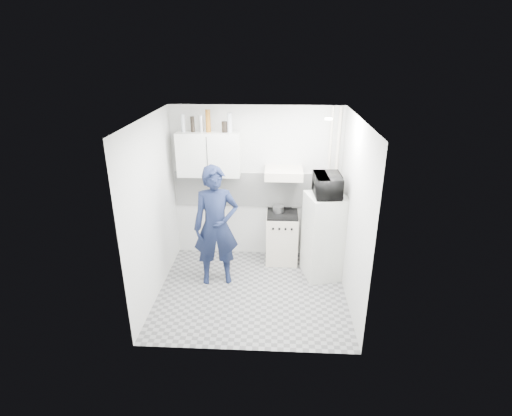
{
  "coord_description": "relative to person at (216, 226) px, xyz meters",
  "views": [
    {
      "loc": [
        0.33,
        -5.1,
        3.47
      ],
      "look_at": [
        0.05,
        0.3,
        1.25
      ],
      "focal_mm": 28.0,
      "sensor_mm": 36.0,
      "label": 1
    }
  ],
  "objects": [
    {
      "name": "fridge",
      "position": [
        1.66,
        0.27,
        -0.25
      ],
      "size": [
        0.69,
        0.69,
        1.37
      ],
      "primitive_type": "cube",
      "rotation": [
        0.0,
        0.0,
        0.25
      ],
      "color": "white",
      "rests_on": "floor"
    },
    {
      "name": "pipe_b",
      "position": [
        1.74,
        0.87,
        0.36
      ],
      "size": [
        0.04,
        0.04,
        2.6
      ],
      "primitive_type": "cylinder",
      "color": "beige",
      "rests_on": "floor"
    },
    {
      "name": "saucepan",
      "position": [
        0.94,
        0.77,
        -0.01
      ],
      "size": [
        0.18,
        0.18,
        0.1
      ],
      "primitive_type": "cylinder",
      "color": "silver",
      "rests_on": "stove_top"
    },
    {
      "name": "bottle_d",
      "position": [
        -0.18,
        0.77,
        1.44
      ],
      "size": [
        0.08,
        0.08,
        0.35
      ],
      "primitive_type": "cylinder",
      "color": "brown",
      "rests_on": "upper_cabinet"
    },
    {
      "name": "wall_left",
      "position": [
        -0.84,
        -0.3,
        0.36
      ],
      "size": [
        0.0,
        2.6,
        2.6
      ],
      "primitive_type": "plane",
      "rotation": [
        1.57,
        0.0,
        1.57
      ],
      "color": "silver",
      "rests_on": "floor"
    },
    {
      "name": "pipe_a",
      "position": [
        1.86,
        0.87,
        0.36
      ],
      "size": [
        0.05,
        0.05,
        2.6
      ],
      "primitive_type": "cylinder",
      "color": "beige",
      "rests_on": "floor"
    },
    {
      "name": "stove_top",
      "position": [
        1.0,
        0.7,
        -0.08
      ],
      "size": [
        0.51,
        0.51,
        0.03
      ],
      "primitive_type": "cube",
      "color": "black",
      "rests_on": "stove"
    },
    {
      "name": "backsplash",
      "position": [
        0.56,
        0.93,
        0.26
      ],
      "size": [
        2.74,
        0.03,
        0.6
      ],
      "primitive_type": "cube",
      "color": "white",
      "rests_on": "wall_back"
    },
    {
      "name": "ceiling_spot_fixture",
      "position": [
        1.56,
        -0.1,
        1.63
      ],
      "size": [
        0.1,
        0.1,
        0.02
      ],
      "primitive_type": "cylinder",
      "color": "white",
      "rests_on": "ceiling"
    },
    {
      "name": "floor",
      "position": [
        0.56,
        -0.3,
        -0.94
      ],
      "size": [
        2.8,
        2.8,
        0.0
      ],
      "primitive_type": "plane",
      "color": "gray",
      "rests_on": "ground"
    },
    {
      "name": "ceiling",
      "position": [
        0.56,
        -0.3,
        1.66
      ],
      "size": [
        2.8,
        2.8,
        0.0
      ],
      "primitive_type": "plane",
      "color": "white",
      "rests_on": "wall_back"
    },
    {
      "name": "wall_back",
      "position": [
        0.56,
        0.95,
        0.36
      ],
      "size": [
        2.8,
        0.0,
        2.8
      ],
      "primitive_type": "plane",
      "rotation": [
        1.57,
        0.0,
        0.0
      ],
      "color": "silver",
      "rests_on": "floor"
    },
    {
      "name": "bottle_c",
      "position": [
        -0.3,
        0.77,
        1.39
      ],
      "size": [
        0.06,
        0.06,
        0.26
      ],
      "primitive_type": "cylinder",
      "color": "silver",
      "rests_on": "upper_cabinet"
    },
    {
      "name": "canister_b",
      "position": [
        0.07,
        0.77,
        1.35
      ],
      "size": [
        0.09,
        0.09,
        0.17
      ],
      "primitive_type": "cylinder",
      "color": "black",
      "rests_on": "upper_cabinet"
    },
    {
      "name": "person",
      "position": [
        0.0,
        0.0,
        0.0
      ],
      "size": [
        0.76,
        0.57,
        1.87
      ],
      "primitive_type": "imported",
      "rotation": [
        0.0,
        0.0,
        0.19
      ],
      "color": "#121A35",
      "rests_on": "floor"
    },
    {
      "name": "bottle_e",
      "position": [
        0.15,
        0.77,
        1.41
      ],
      "size": [
        0.08,
        0.08,
        0.3
      ],
      "primitive_type": "cylinder",
      "color": "#B2B7BC",
      "rests_on": "upper_cabinet"
    },
    {
      "name": "range_hood",
      "position": [
        1.01,
        0.7,
        0.63
      ],
      "size": [
        0.6,
        0.5,
        0.14
      ],
      "primitive_type": "cube",
      "color": "beige",
      "rests_on": "wall_back"
    },
    {
      "name": "bottle_a",
      "position": [
        -0.58,
        0.77,
        1.4
      ],
      "size": [
        0.06,
        0.06,
        0.27
      ],
      "primitive_type": "cylinder",
      "color": "#B2B7BC",
      "rests_on": "upper_cabinet"
    },
    {
      "name": "microwave",
      "position": [
        1.66,
        0.27,
        0.59
      ],
      "size": [
        0.6,
        0.42,
        0.32
      ],
      "primitive_type": "imported",
      "rotation": [
        0.0,
        0.0,
        1.62
      ],
      "color": "black",
      "rests_on": "fridge"
    },
    {
      "name": "stove",
      "position": [
        1.0,
        0.7,
        -0.51
      ],
      "size": [
        0.53,
        0.53,
        0.84
      ],
      "primitive_type": "cube",
      "color": "beige",
      "rests_on": "floor"
    },
    {
      "name": "wall_right",
      "position": [
        1.96,
        -0.3,
        0.36
      ],
      "size": [
        0.0,
        2.6,
        2.6
      ],
      "primitive_type": "plane",
      "rotation": [
        1.57,
        0.0,
        -1.57
      ],
      "color": "silver",
      "rests_on": "floor"
    },
    {
      "name": "upper_cabinet",
      "position": [
        -0.19,
        0.77,
        0.91
      ],
      "size": [
        1.0,
        0.35,
        0.7
      ],
      "primitive_type": "cube",
      "color": "white",
      "rests_on": "wall_back"
    },
    {
      "name": "bottle_b",
      "position": [
        -0.43,
        0.77,
        1.38
      ],
      "size": [
        0.06,
        0.06,
        0.24
      ],
      "primitive_type": "cylinder",
      "color": "black",
      "rests_on": "upper_cabinet"
    }
  ]
}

